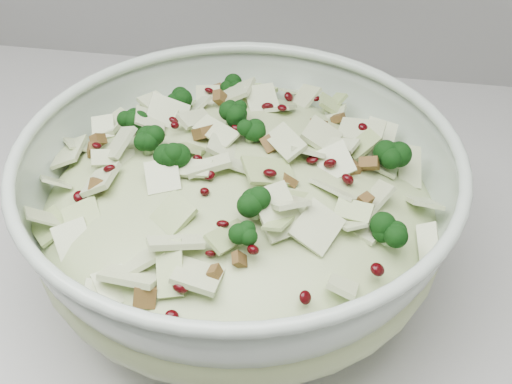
% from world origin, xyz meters
% --- Properties ---
extents(mixing_bowl, '(0.46, 0.46, 0.14)m').
position_xyz_m(mixing_bowl, '(0.11, 1.60, 0.97)').
color(mixing_bowl, '#B4C5B3').
rests_on(mixing_bowl, counter).
extents(salad, '(0.33, 0.33, 0.14)m').
position_xyz_m(salad, '(0.11, 1.60, 1.00)').
color(salad, '#B9C889').
rests_on(salad, mixing_bowl).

